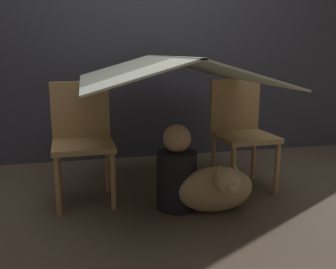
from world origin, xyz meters
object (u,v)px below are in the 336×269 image
chair_right (241,128)px  dog (217,188)px  person_front (177,173)px  chair_left (82,136)px

chair_right → dog: 0.65m
chair_right → dog: chair_right is taller
chair_right → person_front: size_ratio=1.45×
dog → person_front: bearing=147.7°
chair_left → chair_right: 1.20m
person_front → dog: person_front is taller
chair_left → person_front: size_ratio=1.45×
chair_right → person_front: bearing=-155.5°
chair_left → person_front: chair_left is taller
person_front → dog: size_ratio=1.13×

